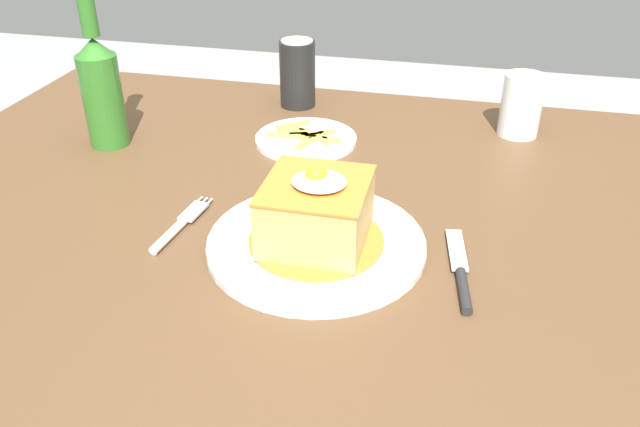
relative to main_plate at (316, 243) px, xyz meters
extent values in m
cube|color=brown|center=(0.02, 0.09, -0.03)|extent=(1.40, 0.95, 0.04)
cylinder|color=brown|center=(-0.60, 0.48, -0.40)|extent=(0.07, 0.07, 0.70)
cylinder|color=white|center=(0.00, 0.00, 0.00)|extent=(0.27, 0.27, 0.01)
torus|color=white|center=(0.00, 0.00, 0.00)|extent=(0.27, 0.27, 0.01)
cylinder|color=orange|center=(0.00, 0.00, 0.00)|extent=(0.17, 0.17, 0.01)
cube|color=tan|center=(0.00, 0.00, 0.04)|extent=(0.12, 0.13, 0.07)
cube|color=orange|center=(0.00, 0.00, 0.08)|extent=(0.12, 0.13, 0.00)
ellipsoid|color=white|center=(0.00, 0.00, 0.09)|extent=(0.07, 0.06, 0.01)
sphere|color=yellow|center=(0.00, 0.00, 0.09)|extent=(0.03, 0.03, 0.03)
cylinder|color=silver|center=(-0.19, -0.02, 0.00)|extent=(0.02, 0.08, 0.01)
cube|color=silver|center=(-0.18, 0.04, 0.00)|extent=(0.03, 0.05, 0.00)
cylinder|color=silver|center=(-0.17, 0.06, 0.00)|extent=(0.01, 0.03, 0.00)
cylinder|color=silver|center=(-0.18, 0.07, 0.00)|extent=(0.01, 0.03, 0.00)
cylinder|color=silver|center=(-0.19, 0.07, 0.00)|extent=(0.01, 0.03, 0.00)
cylinder|color=#262628|center=(0.18, -0.05, 0.00)|extent=(0.02, 0.08, 0.01)
cube|color=silver|center=(0.17, 0.03, 0.00)|extent=(0.03, 0.09, 0.00)
cylinder|color=black|center=(-0.15, 0.47, 0.05)|extent=(0.07, 0.07, 0.12)
cylinder|color=silver|center=(-0.15, 0.47, 0.11)|extent=(0.06, 0.06, 0.00)
cylinder|color=#2D6B23|center=(-0.41, 0.23, 0.07)|extent=(0.06, 0.06, 0.15)
cone|color=#2D6B23|center=(-0.41, 0.23, 0.15)|extent=(0.06, 0.06, 0.03)
cylinder|color=#2D6B23|center=(-0.41, 0.23, 0.21)|extent=(0.03, 0.03, 0.08)
cylinder|color=silver|center=(0.25, 0.42, 0.02)|extent=(0.06, 0.06, 0.06)
cylinder|color=silver|center=(0.25, 0.42, 0.04)|extent=(0.07, 0.07, 0.10)
cylinder|color=white|center=(-0.09, 0.31, 0.00)|extent=(0.17, 0.17, 0.01)
cube|color=#EAC64C|center=(-0.07, 0.30, 0.00)|extent=(0.07, 0.01, 0.01)
cube|color=#EAC64C|center=(-0.10, 0.31, 0.00)|extent=(0.04, 0.05, 0.01)
cube|color=#EAC64C|center=(-0.13, 0.30, 0.00)|extent=(0.06, 0.02, 0.01)
cube|color=#EAC64C|center=(-0.12, 0.34, 0.00)|extent=(0.05, 0.05, 0.01)
cube|color=#EAC64C|center=(-0.06, 0.30, 0.00)|extent=(0.03, 0.05, 0.01)
cube|color=#EAC64C|center=(-0.09, 0.31, 0.00)|extent=(0.05, 0.03, 0.01)
cube|color=#EAC64C|center=(-0.11, 0.32, 0.00)|extent=(0.05, 0.01, 0.01)
cube|color=#EAC64C|center=(-0.08, 0.28, 0.00)|extent=(0.03, 0.05, 0.01)
cube|color=#EAC64C|center=(-0.07, 0.31, 0.00)|extent=(0.05, 0.05, 0.01)
cube|color=#EAC64C|center=(-0.09, 0.30, 0.00)|extent=(0.06, 0.03, 0.01)
camera|label=1|loc=(0.16, -0.65, 0.45)|focal=36.35mm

